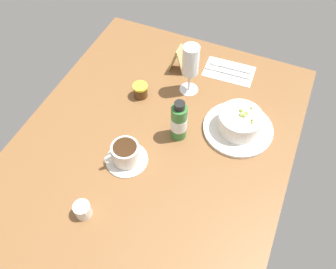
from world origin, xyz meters
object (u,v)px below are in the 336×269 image
coffee_cup (126,154)px  menu_card (179,59)px  porridge_bowl (239,123)px  sauce_bottle_green (179,122)px  wine_glass (191,63)px  jam_jar (140,90)px  cutlery_setting (228,70)px  creamer_jug (83,210)px

coffee_cup → menu_card: 43.20cm
porridge_bowl → sauce_bottle_green: sauce_bottle_green is taller
wine_glass → sauce_bottle_green: 21.11cm
porridge_bowl → jam_jar: bearing=88.0°
cutlery_setting → wine_glass: wine_glass is taller
sauce_bottle_green → creamer_jug: bearing=158.7°
cutlery_setting → wine_glass: size_ratio=0.98×
wine_glass → sauce_bottle_green: (-19.90, -4.16, -5.65)cm
cutlery_setting → wine_glass: 21.31cm
wine_glass → jam_jar: wine_glass is taller
jam_jar → creamer_jug: bearing=-174.0°
creamer_jug → coffee_cup: bearing=-7.9°
sauce_bottle_green → porridge_bowl: bearing=-60.9°
cutlery_setting → coffee_cup: 52.11cm
coffee_cup → cutlery_setting: bearing=-18.6°
wine_glass → menu_card: 13.43cm
wine_glass → jam_jar: bearing=122.9°
creamer_jug → sauce_bottle_green: size_ratio=0.36×
coffee_cup → jam_jar: size_ratio=2.54×
sauce_bottle_green → wine_glass: bearing=11.8°
creamer_jug → menu_card: bearing=-1.9°
porridge_bowl → creamer_jug: bearing=145.5°
porridge_bowl → menu_card: (18.78, 28.40, 1.37)cm
creamer_jug → jam_jar: creamer_jug is taller
porridge_bowl → sauce_bottle_green: (-9.38, 16.87, 3.33)cm
menu_card → creamer_jug: bearing=178.1°
creamer_jug → wine_glass: bearing=-9.8°
porridge_bowl → wine_glass: size_ratio=1.19×
wine_glass → sauce_bottle_green: bearing=-168.2°
porridge_bowl → menu_card: 34.07cm
creamer_jug → menu_card: size_ratio=0.55×
creamer_jug → jam_jar: size_ratio=1.07×
sauce_bottle_green → coffee_cup: bearing=144.1°
jam_jar → sauce_bottle_green: sauce_bottle_green is taller
cutlery_setting → menu_card: size_ratio=1.88×
jam_jar → menu_card: 18.99cm
coffee_cup → jam_jar: coffee_cup is taller
jam_jar → coffee_cup: bearing=-163.5°
cutlery_setting → coffee_cup: size_ratio=1.43×
porridge_bowl → cutlery_setting: porridge_bowl is taller
cutlery_setting → menu_card: (-6.14, 17.25, 4.60)cm
jam_jar → cutlery_setting: bearing=-45.6°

